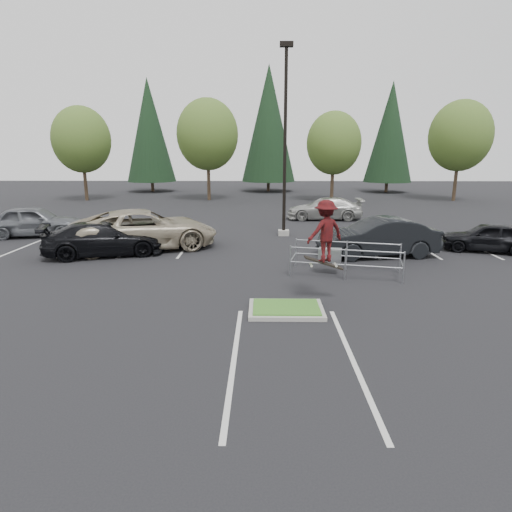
{
  "coord_description": "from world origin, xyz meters",
  "views": [
    {
      "loc": [
        -0.71,
        -11.93,
        4.59
      ],
      "look_at": [
        -0.92,
        1.5,
        1.33
      ],
      "focal_mm": 30.0,
      "sensor_mm": 36.0,
      "label": 1
    }
  ],
  "objects_px": {
    "light_pole": "(285,153)",
    "cart_corral": "(334,255)",
    "car_l_black": "(102,239)",
    "decid_b": "(208,137)",
    "car_r_charc": "(378,237)",
    "car_far_silver": "(325,209)",
    "decid_c": "(334,145)",
    "car_l_tan": "(143,230)",
    "conif_a": "(149,130)",
    "conif_b": "(269,124)",
    "conif_c": "(390,132)",
    "decid_d": "(460,138)",
    "skateboarder": "(325,231)",
    "car_r_black": "(489,237)",
    "car_l_grey": "(33,221)",
    "decid_a": "(82,142)"
  },
  "relations": [
    {
      "from": "conif_b",
      "to": "car_r_charc",
      "type": "bearing_deg",
      "value": -82.34
    },
    {
      "from": "cart_corral",
      "to": "car_l_black",
      "type": "distance_m",
      "value": 10.45
    },
    {
      "from": "decid_d",
      "to": "car_l_black",
      "type": "bearing_deg",
      "value": -138.08
    },
    {
      "from": "decid_b",
      "to": "cart_corral",
      "type": "xyz_separation_m",
      "value": [
        8.05,
        -26.43,
        -5.3
      ]
    },
    {
      "from": "skateboarder",
      "to": "car_l_tan",
      "type": "relative_size",
      "value": 0.31
    },
    {
      "from": "conif_a",
      "to": "decid_c",
      "type": "bearing_deg",
      "value": -26.96
    },
    {
      "from": "decid_d",
      "to": "skateboarder",
      "type": "height_order",
      "value": "decid_d"
    },
    {
      "from": "decid_b",
      "to": "decid_d",
      "type": "distance_m",
      "value": 24.0
    },
    {
      "from": "cart_corral",
      "to": "car_r_black",
      "type": "xyz_separation_m",
      "value": [
        7.96,
        3.95,
        -0.04
      ]
    },
    {
      "from": "decid_b",
      "to": "skateboarder",
      "type": "distance_m",
      "value": 30.64
    },
    {
      "from": "conif_a",
      "to": "car_r_black",
      "type": "xyz_separation_m",
      "value": [
        24.0,
        -31.94,
        -6.4
      ]
    },
    {
      "from": "light_pole",
      "to": "conif_b",
      "type": "xyz_separation_m",
      "value": [
        -0.5,
        28.5,
        3.29
      ]
    },
    {
      "from": "decid_c",
      "to": "car_r_black",
      "type": "distance_m",
      "value": 22.61
    },
    {
      "from": "decid_c",
      "to": "car_l_tan",
      "type": "bearing_deg",
      "value": -120.15
    },
    {
      "from": "decid_b",
      "to": "car_far_silver",
      "type": "height_order",
      "value": "decid_b"
    },
    {
      "from": "decid_a",
      "to": "conif_a",
      "type": "bearing_deg",
      "value": 68.09
    },
    {
      "from": "light_pole",
      "to": "cart_corral",
      "type": "height_order",
      "value": "light_pole"
    },
    {
      "from": "car_l_black",
      "to": "car_l_grey",
      "type": "relative_size",
      "value": 1.05
    },
    {
      "from": "car_r_charc",
      "to": "light_pole",
      "type": "bearing_deg",
      "value": -150.36
    },
    {
      "from": "car_r_charc",
      "to": "car_far_silver",
      "type": "height_order",
      "value": "car_r_charc"
    },
    {
      "from": "conif_b",
      "to": "car_l_grey",
      "type": "bearing_deg",
      "value": -114.96
    },
    {
      "from": "cart_corral",
      "to": "car_l_grey",
      "type": "height_order",
      "value": "car_l_grey"
    },
    {
      "from": "decid_a",
      "to": "decid_d",
      "type": "bearing_deg",
      "value": 0.48
    },
    {
      "from": "decid_d",
      "to": "car_r_charc",
      "type": "bearing_deg",
      "value": -120.06
    },
    {
      "from": "conif_a",
      "to": "decid_a",
      "type": "bearing_deg",
      "value": -111.91
    },
    {
      "from": "decid_d",
      "to": "car_l_grey",
      "type": "relative_size",
      "value": 1.88
    },
    {
      "from": "light_pole",
      "to": "car_l_tan",
      "type": "relative_size",
      "value": 1.46
    },
    {
      "from": "car_r_charc",
      "to": "car_far_silver",
      "type": "xyz_separation_m",
      "value": [
        -0.85,
        10.98,
        -0.11
      ]
    },
    {
      "from": "car_l_black",
      "to": "car_r_black",
      "type": "relative_size",
      "value": 1.29
    },
    {
      "from": "conif_c",
      "to": "car_l_black",
      "type": "height_order",
      "value": "conif_c"
    },
    {
      "from": "decid_c",
      "to": "cart_corral",
      "type": "xyz_separation_m",
      "value": [
        -3.95,
        -25.73,
        -4.52
      ]
    },
    {
      "from": "car_l_black",
      "to": "car_far_silver",
      "type": "bearing_deg",
      "value": -64.01
    },
    {
      "from": "skateboarder",
      "to": "car_r_black",
      "type": "distance_m",
      "value": 11.38
    },
    {
      "from": "light_pole",
      "to": "conif_b",
      "type": "bearing_deg",
      "value": 91.01
    },
    {
      "from": "conif_b",
      "to": "car_r_charc",
      "type": "distance_m",
      "value": 34.49
    },
    {
      "from": "decid_d",
      "to": "conif_a",
      "type": "xyz_separation_m",
      "value": [
        -31.99,
        9.67,
        1.19
      ]
    },
    {
      "from": "light_pole",
      "to": "car_l_tan",
      "type": "distance_m",
      "value": 8.69
    },
    {
      "from": "conif_b",
      "to": "car_r_black",
      "type": "xyz_separation_m",
      "value": [
        10.0,
        -32.44,
        -7.15
      ]
    },
    {
      "from": "conif_b",
      "to": "conif_c",
      "type": "height_order",
      "value": "conif_b"
    },
    {
      "from": "car_l_black",
      "to": "conif_a",
      "type": "bearing_deg",
      "value": -7.05
    },
    {
      "from": "conif_a",
      "to": "car_l_tan",
      "type": "xyz_separation_m",
      "value": [
        7.5,
        -31.68,
        -6.13
      ]
    },
    {
      "from": "conif_a",
      "to": "car_l_black",
      "type": "relative_size",
      "value": 2.46
    },
    {
      "from": "conif_a",
      "to": "conif_c",
      "type": "bearing_deg",
      "value": -1.02
    },
    {
      "from": "cart_corral",
      "to": "car_r_charc",
      "type": "height_order",
      "value": "car_r_charc"
    },
    {
      "from": "conif_c",
      "to": "car_l_tan",
      "type": "height_order",
      "value": "conif_c"
    },
    {
      "from": "skateboarder",
      "to": "car_l_tan",
      "type": "distance_m",
      "value": 10.7
    },
    {
      "from": "light_pole",
      "to": "car_l_black",
      "type": "xyz_separation_m",
      "value": [
        -8.5,
        -5.0,
        -3.79
      ]
    },
    {
      "from": "conif_b",
      "to": "car_l_tan",
      "type": "relative_size",
      "value": 2.09
    },
    {
      "from": "light_pole",
      "to": "conif_b",
      "type": "relative_size",
      "value": 0.7
    },
    {
      "from": "car_r_black",
      "to": "light_pole",
      "type": "bearing_deg",
      "value": -94.72
    }
  ]
}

